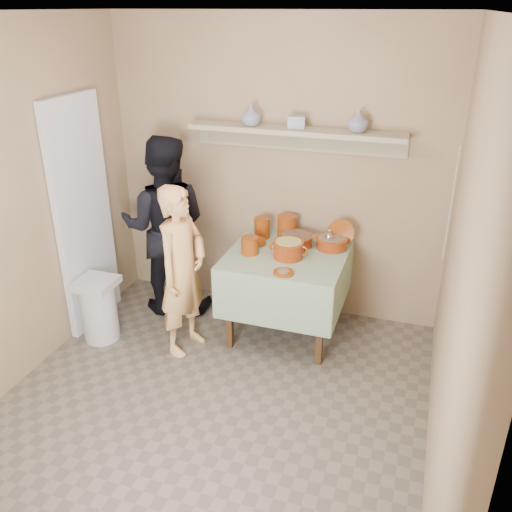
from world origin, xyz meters
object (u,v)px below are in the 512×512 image
at_px(person_cook, 183,271).
at_px(cazuela_rice, 288,248).
at_px(serving_table, 287,266).
at_px(trash_bin, 99,309).
at_px(person_helper, 165,226).

height_order(person_cook, cazuela_rice, person_cook).
xyz_separation_m(person_cook, serving_table, (0.73, 0.49, -0.07)).
distance_m(person_cook, serving_table, 0.88).
height_order(cazuela_rice, trash_bin, cazuela_rice).
relative_size(person_helper, serving_table, 1.69).
bearing_deg(person_helper, person_cook, 110.91).
bearing_deg(person_helper, cazuela_rice, 155.84).
distance_m(person_helper, trash_bin, 0.92).
relative_size(person_cook, serving_table, 1.46).
distance_m(person_helper, cazuela_rice, 1.20).
relative_size(person_cook, trash_bin, 2.53).
relative_size(person_cook, person_helper, 0.86).
height_order(serving_table, cazuela_rice, cazuela_rice).
bearing_deg(serving_table, person_helper, 176.38).
xyz_separation_m(person_cook, person_helper, (-0.43, 0.57, 0.11)).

